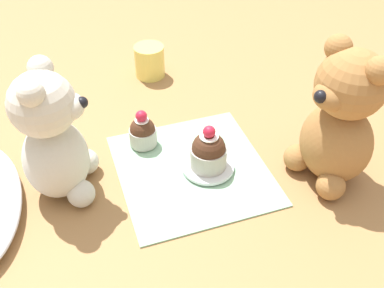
% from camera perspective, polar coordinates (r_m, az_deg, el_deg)
% --- Properties ---
extents(ground_plane, '(4.00, 4.00, 0.00)m').
position_cam_1_polar(ground_plane, '(0.73, 0.00, -3.34)').
color(ground_plane, '#9E7042').
extents(knitted_placemat, '(0.25, 0.23, 0.01)m').
position_cam_1_polar(knitted_placemat, '(0.73, 0.00, -3.17)').
color(knitted_placemat, '#8EBC99').
rests_on(knitted_placemat, ground_plane).
extents(teddy_bear_cream, '(0.13, 0.12, 0.21)m').
position_cam_1_polar(teddy_bear_cream, '(0.67, -17.19, 0.66)').
color(teddy_bear_cream, beige).
rests_on(teddy_bear_cream, ground_plane).
extents(teddy_bear_tan, '(0.13, 0.13, 0.23)m').
position_cam_1_polar(teddy_bear_tan, '(0.69, 18.29, 2.84)').
color(teddy_bear_tan, '#A3703D').
rests_on(teddy_bear_tan, ground_plane).
extents(cupcake_near_cream_bear, '(0.05, 0.05, 0.07)m').
position_cam_1_polar(cupcake_near_cream_bear, '(0.76, -6.28, 1.55)').
color(cupcake_near_cream_bear, '#B2ADA3').
rests_on(cupcake_near_cream_bear, knitted_placemat).
extents(saucer_plate, '(0.08, 0.08, 0.01)m').
position_cam_1_polar(saucer_plate, '(0.73, 2.05, -2.84)').
color(saucer_plate, silver).
rests_on(saucer_plate, knitted_placemat).
extents(cupcake_near_tan_bear, '(0.06, 0.06, 0.08)m').
position_cam_1_polar(cupcake_near_tan_bear, '(0.71, 2.11, -0.98)').
color(cupcake_near_tan_bear, '#B2ADA3').
rests_on(cupcake_near_tan_bear, saucer_plate).
extents(juice_glass, '(0.06, 0.06, 0.07)m').
position_cam_1_polar(juice_glass, '(0.95, -5.41, 10.43)').
color(juice_glass, '#EADB66').
rests_on(juice_glass, ground_plane).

